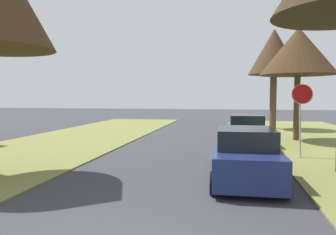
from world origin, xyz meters
name	(u,v)px	position (x,y,z in m)	size (l,w,h in m)	color
stop_sign_far	(302,105)	(4.46, 10.05, 2.18)	(0.81, 0.52, 2.95)	#9EA0A5
street_tree_right_mid_b	(298,52)	(5.36, 15.52, 4.98)	(4.15, 4.15, 6.27)	brown
street_tree_right_far	(274,53)	(4.93, 22.06, 5.79)	(3.80, 3.80, 7.52)	brown
parked_sedan_navy	(245,156)	(2.11, 6.20, 0.72)	(2.00, 4.43, 1.57)	navy
parked_sedan_green	(246,131)	(2.49, 13.36, 0.72)	(2.00, 4.43, 1.57)	#28663D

